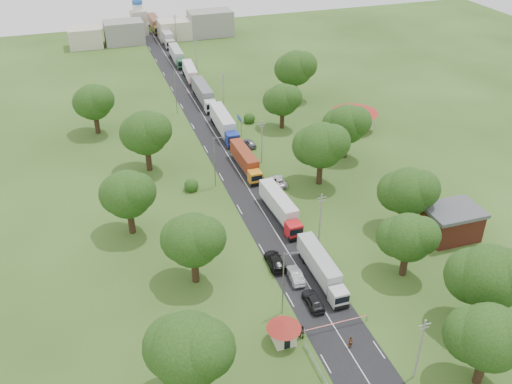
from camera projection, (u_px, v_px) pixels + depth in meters
name	position (u px, v px, depth m)	size (l,w,h in m)	color
ground	(271.00, 225.00, 94.12)	(260.00, 260.00, 0.00)	#294416
road	(236.00, 169.00, 110.35)	(8.00, 200.00, 0.04)	black
boom_barrier	(326.00, 326.00, 73.01)	(9.22, 0.35, 1.18)	slate
guard_booth	(284.00, 329.00, 70.78)	(4.40, 4.40, 3.45)	beige
info_sign	(239.00, 121.00, 122.36)	(0.12, 3.10, 4.10)	slate
pole_0	(420.00, 348.00, 64.76)	(1.60, 0.24, 9.00)	gray
pole_1	(320.00, 218.00, 87.48)	(1.60, 0.24, 9.00)	gray
pole_2	(262.00, 141.00, 110.20)	(1.60, 0.24, 9.00)	gray
pole_3	(223.00, 91.00, 132.92)	(1.60, 0.24, 9.00)	gray
pole_4	(196.00, 55.00, 155.65)	(1.60, 0.24, 9.00)	gray
pole_5	(176.00, 28.00, 178.37)	(1.60, 0.24, 9.00)	gray
lamp_0	(284.00, 280.00, 73.58)	(2.03, 0.22, 10.00)	slate
lamp_1	(215.00, 159.00, 101.98)	(2.03, 0.22, 10.00)	slate
lamp_2	(176.00, 91.00, 130.38)	(2.03, 0.22, 10.00)	slate
tree_0	(489.00, 336.00, 62.87)	(8.80, 8.80, 11.07)	#382616
tree_1	(489.00, 276.00, 70.65)	(9.60, 9.60, 12.05)	#382616
tree_2	(408.00, 237.00, 79.95)	(8.00, 8.00, 10.10)	#382616
tree_3	(408.00, 191.00, 89.35)	(8.80, 8.80, 11.07)	#382616
tree_4	(321.00, 145.00, 101.77)	(9.60, 9.60, 12.05)	#382616
tree_5	(347.00, 124.00, 110.99)	(8.80, 8.80, 11.07)	#382616
tree_6	(282.00, 100.00, 123.23)	(8.00, 8.00, 10.10)	#382616
tree_7	(296.00, 68.00, 137.18)	(9.60, 9.60, 12.05)	#382616
tree_9	(188.00, 349.00, 60.48)	(9.60, 9.60, 12.05)	#382616
tree_10	(193.00, 239.00, 78.36)	(8.80, 8.80, 11.07)	#382616
tree_11	(127.00, 194.00, 88.66)	(8.80, 8.80, 11.07)	#382616
tree_12	(145.00, 132.00, 106.18)	(9.60, 9.60, 12.05)	#382616
tree_13	(93.00, 102.00, 120.58)	(8.80, 8.80, 11.07)	#382616
house_brick	(452.00, 223.00, 89.97)	(8.60, 6.60, 5.20)	maroon
house_cream	(354.00, 113.00, 124.61)	(10.08, 10.08, 5.80)	beige
distant_town	(158.00, 29.00, 181.76)	(52.00, 8.00, 8.00)	gray
church	(139.00, 18.00, 186.01)	(5.00, 5.00, 12.30)	beige
truck_0	(321.00, 268.00, 81.38)	(2.35, 13.62, 3.78)	silver
truck_1	(280.00, 207.00, 94.89)	(3.03, 14.23, 3.93)	red
truck_2	(246.00, 160.00, 109.21)	(2.64, 13.51, 3.74)	orange
truck_3	(224.00, 123.00, 122.95)	(2.96, 15.77, 4.37)	navy
truck_4	(204.00, 94.00, 137.83)	(2.74, 15.47, 4.29)	silver
truck_5	(191.00, 74.00, 150.56)	(3.17, 14.19, 3.92)	maroon
truck_6	(177.00, 55.00, 163.63)	(2.70, 14.14, 3.92)	#215A33
truck_7	(166.00, 36.00, 179.33)	(3.01, 15.43, 4.27)	#A7A7A7
truck_8	(155.00, 23.00, 192.69)	(2.60, 15.08, 4.18)	brown
car_lane_front	(313.00, 301.00, 77.20)	(1.93, 4.81, 1.64)	black
car_lane_mid	(295.00, 275.00, 81.82)	(1.65, 4.73, 1.56)	#A5A8AE
car_lane_rear	(275.00, 261.00, 84.63)	(2.26, 5.56, 1.61)	black
car_verge_near	(279.00, 181.00, 105.08)	(2.26, 4.89, 1.36)	silver
car_verge_far	(250.00, 143.00, 118.43)	(1.65, 4.10, 1.40)	slate
pedestrian_near	(351.00, 343.00, 70.68)	(0.59, 0.38, 1.60)	gray
pedestrian_booth	(302.00, 333.00, 71.89)	(0.95, 0.74, 1.96)	gray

